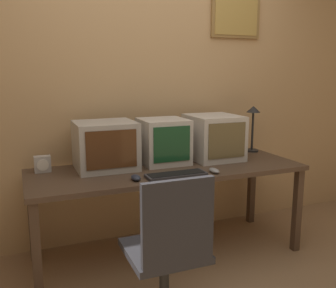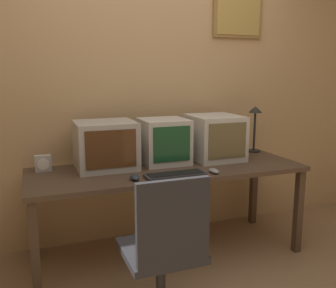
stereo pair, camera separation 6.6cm
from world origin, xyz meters
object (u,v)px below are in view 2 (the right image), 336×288
monitor_right (214,137)px  mouse_far_corner (135,177)px  monitor_center (164,141)px  mouse_near_keyboard (214,171)px  office_chair (164,264)px  monitor_left (105,145)px  keyboard_main (175,175)px  desk_clock (43,163)px  desk_lamp (255,119)px

monitor_right → mouse_far_corner: 0.90m
monitor_center → monitor_right: (0.45, -0.01, 0.01)m
mouse_near_keyboard → office_chair: 0.88m
monitor_left → mouse_far_corner: (0.12, -0.39, -0.16)m
keyboard_main → mouse_near_keyboard: bearing=-2.3°
keyboard_main → office_chair: (-0.29, -0.58, -0.33)m
monitor_left → mouse_near_keyboard: 0.83m
monitor_right → desk_clock: bearing=176.6°
monitor_left → monitor_center: size_ratio=1.21×
mouse_far_corner → desk_clock: 0.73m
monitor_left → monitor_center: (0.47, -0.00, -0.00)m
monitor_center → desk_clock: 0.93m
monitor_left → office_chair: size_ratio=0.48×
monitor_right → keyboard_main: monitor_right is taller
monitor_center → desk_lamp: desk_lamp is taller
monitor_center → mouse_far_corner: size_ratio=3.50×
mouse_far_corner → monitor_left: bearing=106.4°
desk_lamp → mouse_far_corner: bearing=-158.6°
monitor_center → monitor_left: bearing=179.9°
monitor_center → monitor_right: 0.45m
desk_lamp → mouse_near_keyboard: bearing=-142.5°
keyboard_main → mouse_far_corner: mouse_far_corner is taller
mouse_far_corner → office_chair: size_ratio=0.11×
mouse_near_keyboard → desk_lamp: bearing=37.5°
monitor_left → monitor_right: bearing=-0.9°
office_chair → monitor_center: bearing=70.0°
monitor_left → office_chair: bearing=-83.5°
mouse_near_keyboard → desk_lamp: 0.91m
monitor_left → office_chair: (0.11, -0.98, -0.49)m
monitor_right → desk_lamp: size_ratio=1.06×
monitor_right → mouse_far_corner: (-0.80, -0.38, -0.16)m
mouse_far_corner → desk_lamp: (1.27, 0.50, 0.28)m
office_chair → desk_clock: bearing=118.2°
desk_clock → desk_lamp: (1.84, 0.04, 0.24)m
monitor_center → desk_clock: (-0.92, 0.07, -0.12)m
monitor_right → office_chair: bearing=-129.7°
desk_clock → office_chair: bearing=-61.8°
keyboard_main → mouse_near_keyboard: (0.30, -0.01, 0.00)m
monitor_left → mouse_near_keyboard: size_ratio=3.83×
mouse_far_corner → desk_lamp: bearing=21.4°
mouse_far_corner → office_chair: bearing=-90.3°
mouse_near_keyboard → desk_lamp: (0.69, 0.53, 0.28)m
monitor_right → desk_lamp: (0.47, 0.12, 0.12)m
office_chair → mouse_far_corner: bearing=89.7°
monitor_left → mouse_near_keyboard: monitor_left is taller
monitor_right → office_chair: monitor_right is taller
mouse_far_corner → keyboard_main: bearing=-3.1°
keyboard_main → desk_lamp: bearing=27.7°
desk_clock → desk_lamp: bearing=1.2°
monitor_left → office_chair: monitor_left is taller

